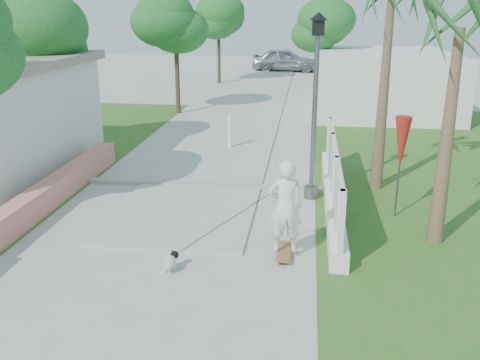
# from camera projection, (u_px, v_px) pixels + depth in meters

# --- Properties ---
(ground) EXTENTS (90.00, 90.00, 0.00)m
(ground) POSITION_uv_depth(u_px,v_px,m) (127.00, 307.00, 8.51)
(ground) COLOR #B7B7B2
(ground) RESTS_ON ground
(path_strip) EXTENTS (3.20, 36.00, 0.06)m
(path_strip) POSITION_uv_depth(u_px,v_px,m) (254.00, 99.00, 27.37)
(path_strip) COLOR #B7B7B2
(path_strip) RESTS_ON ground
(curb) EXTENTS (6.50, 0.25, 0.10)m
(curb) POSITION_uv_depth(u_px,v_px,m) (201.00, 185.00, 14.16)
(curb) COLOR #999993
(curb) RESTS_ON ground
(grass_right) EXTENTS (8.00, 20.00, 0.01)m
(grass_right) POSITION_uv_depth(u_px,v_px,m) (456.00, 174.00, 15.22)
(grass_right) COLOR #2C6520
(grass_right) RESTS_ON ground
(pink_wall) EXTENTS (0.45, 8.20, 0.80)m
(pink_wall) POSITION_uv_depth(u_px,v_px,m) (37.00, 202.00, 12.16)
(pink_wall) COLOR #D2786B
(pink_wall) RESTS_ON ground
(lattice_fence) EXTENTS (0.35, 7.00, 1.50)m
(lattice_fence) POSITION_uv_depth(u_px,v_px,m) (333.00, 184.00, 12.66)
(lattice_fence) COLOR white
(lattice_fence) RESTS_ON ground
(building_right) EXTENTS (6.00, 8.00, 2.60)m
(building_right) POSITION_uv_depth(u_px,v_px,m) (381.00, 81.00, 24.37)
(building_right) COLOR silver
(building_right) RESTS_ON ground
(street_lamp) EXTENTS (0.44, 0.44, 4.44)m
(street_lamp) POSITION_uv_depth(u_px,v_px,m) (315.00, 101.00, 12.60)
(street_lamp) COLOR #59595E
(street_lamp) RESTS_ON ground
(bollard) EXTENTS (0.14, 0.14, 1.09)m
(bollard) POSITION_uv_depth(u_px,v_px,m) (230.00, 132.00, 17.74)
(bollard) COLOR white
(bollard) RESTS_ON ground
(patio_umbrella) EXTENTS (0.36, 0.36, 2.30)m
(patio_umbrella) POSITION_uv_depth(u_px,v_px,m) (402.00, 144.00, 11.66)
(patio_umbrella) COLOR #59595E
(patio_umbrella) RESTS_ON ground
(tree_left_mid) EXTENTS (3.20, 3.20, 4.85)m
(tree_left_mid) POSITION_uv_depth(u_px,v_px,m) (36.00, 43.00, 16.09)
(tree_left_mid) COLOR #4C3826
(tree_left_mid) RESTS_ON ground
(tree_path_left) EXTENTS (3.40, 3.40, 5.23)m
(tree_path_left) POSITION_uv_depth(u_px,v_px,m) (176.00, 24.00, 22.76)
(tree_path_left) COLOR #4C3826
(tree_path_left) RESTS_ON ground
(tree_path_right) EXTENTS (3.00, 3.00, 4.79)m
(tree_path_right) POSITION_uv_depth(u_px,v_px,m) (321.00, 29.00, 25.89)
(tree_path_right) COLOR #4C3826
(tree_path_right) RESTS_ON ground
(tree_path_far) EXTENTS (3.20, 3.20, 5.17)m
(tree_path_far) POSITION_uv_depth(u_px,v_px,m) (219.00, 19.00, 32.17)
(tree_path_far) COLOR #4C3826
(tree_path_far) RESTS_ON ground
(palm_far) EXTENTS (1.80, 1.80, 5.30)m
(palm_far) POSITION_uv_depth(u_px,v_px,m) (390.00, 10.00, 12.70)
(palm_far) COLOR brown
(palm_far) RESTS_ON ground
(palm_near) EXTENTS (1.80, 1.80, 4.70)m
(palm_near) POSITION_uv_depth(u_px,v_px,m) (459.00, 41.00, 9.66)
(palm_near) COLOR brown
(palm_near) RESTS_ON ground
(skateboarder) EXTENTS (2.37, 1.19, 1.91)m
(skateboarder) POSITION_uv_depth(u_px,v_px,m) (240.00, 219.00, 9.86)
(skateboarder) COLOR olive
(skateboarder) RESTS_ON ground
(dog) EXTENTS (0.33, 0.49, 0.35)m
(dog) POSITION_uv_depth(u_px,v_px,m) (170.00, 261.00, 9.60)
(dog) COLOR silver
(dog) RESTS_ON ground
(parked_car) EXTENTS (4.87, 2.06, 1.64)m
(parked_car) POSITION_uv_depth(u_px,v_px,m) (285.00, 60.00, 39.05)
(parked_car) COLOR #96989D
(parked_car) RESTS_ON ground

